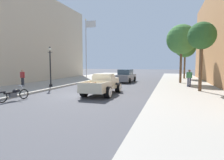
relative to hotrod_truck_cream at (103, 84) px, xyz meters
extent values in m
plane|color=#47474C|center=(-0.79, -0.97, -0.75)|extent=(140.00, 140.00, 0.00)
cube|color=#9E998E|center=(-8.04, -0.97, -0.68)|extent=(5.50, 64.00, 0.15)
cube|color=#9E998E|center=(6.46, -0.97, -0.68)|extent=(5.50, 64.00, 0.15)
cube|color=beige|center=(-16.79, 6.60, 4.94)|extent=(12.00, 24.00, 11.39)
cube|color=beige|center=(0.00, -0.24, -0.21)|extent=(1.77, 4.90, 0.24)
cube|color=beige|center=(0.00, 0.11, 0.31)|extent=(1.56, 1.10, 0.80)
cube|color=beige|center=(0.00, 0.06, 0.77)|extent=(1.44, 0.94, 0.12)
cube|color=#3D4C5B|center=(0.00, 0.68, 0.47)|extent=(1.33, 0.04, 0.44)
cube|color=beige|center=(0.01, 1.41, 0.17)|extent=(1.32, 1.50, 0.52)
cube|color=silver|center=(0.01, 2.21, 0.15)|extent=(0.68, 0.10, 0.47)
cube|color=beige|center=(0.00, -1.64, -0.07)|extent=(1.69, 2.10, 0.04)
cube|color=beige|center=(-0.81, -1.64, 0.15)|extent=(0.08, 2.10, 0.44)
cube|color=beige|center=(0.81, -1.65, 0.15)|extent=(0.08, 2.10, 0.44)
cube|color=beige|center=(0.00, -2.65, 0.15)|extent=(1.62, 0.08, 0.44)
cube|color=beige|center=(0.00, -0.63, 0.15)|extent=(1.62, 0.08, 0.44)
cylinder|color=black|center=(-0.89, 1.11, -0.35)|extent=(0.36, 0.80, 0.80)
cylinder|color=silver|center=(-1.08, 1.11, -0.35)|extent=(0.01, 0.66, 0.66)
cylinder|color=silver|center=(-1.09, 1.11, -0.35)|extent=(0.02, 0.24, 0.24)
cylinder|color=black|center=(0.90, 1.10, -0.35)|extent=(0.36, 0.80, 0.80)
cylinder|color=silver|center=(1.09, 1.10, -0.35)|extent=(0.01, 0.66, 0.66)
cylinder|color=silver|center=(1.10, 1.10, -0.35)|extent=(0.02, 0.24, 0.24)
cylinder|color=black|center=(-0.90, -1.59, -0.35)|extent=(0.36, 0.80, 0.80)
cylinder|color=silver|center=(-1.08, -1.59, -0.35)|extent=(0.01, 0.66, 0.66)
cylinder|color=silver|center=(-1.09, -1.59, -0.35)|extent=(0.02, 0.24, 0.24)
cylinder|color=black|center=(0.90, -1.59, -0.35)|extent=(0.36, 0.80, 0.80)
cylinder|color=silver|center=(1.08, -1.59, -0.35)|extent=(0.01, 0.66, 0.66)
cylinder|color=silver|center=(1.09, -1.59, -0.35)|extent=(0.02, 0.24, 0.24)
cube|color=olive|center=(-0.18, -1.99, 0.15)|extent=(0.60, 0.44, 0.40)
cube|color=#3D2D1E|center=(-0.18, -1.99, 0.15)|extent=(0.62, 0.05, 0.42)
cube|color=gray|center=(0.22, -1.34, 0.09)|extent=(0.47, 0.37, 0.28)
torus|color=black|center=(-4.37, -3.57, -0.42)|extent=(0.22, 0.67, 0.67)
torus|color=black|center=(-4.71, -4.98, -0.42)|extent=(0.22, 0.67, 0.67)
cube|color=#4C4C51|center=(-4.55, -4.32, -0.37)|extent=(0.33, 0.48, 0.28)
ellipsoid|color=black|center=(-4.49, -4.08, -0.14)|extent=(0.37, 0.57, 0.24)
cube|color=black|center=(-4.61, -4.56, -0.22)|extent=(0.34, 0.60, 0.10)
cylinder|color=silver|center=(-4.39, -3.63, -0.12)|extent=(0.11, 0.26, 0.58)
cylinder|color=silver|center=(-4.41, -3.74, 0.16)|extent=(0.61, 0.18, 0.04)
cube|color=black|center=(-4.71, -4.98, -0.10)|extent=(0.27, 0.43, 0.06)
cube|color=slate|center=(-0.45, 9.77, -0.14)|extent=(1.95, 4.39, 0.80)
cube|color=#384C5B|center=(-0.46, 9.62, 0.58)|extent=(1.63, 2.08, 0.64)
cylinder|color=black|center=(-1.21, 11.10, -0.42)|extent=(0.26, 0.67, 0.66)
cylinder|color=black|center=(0.44, 11.01, -0.42)|extent=(0.26, 0.67, 0.66)
cylinder|color=black|center=(-1.35, 8.52, -0.42)|extent=(0.26, 0.67, 0.66)
cylinder|color=black|center=(0.30, 8.43, -0.42)|extent=(0.26, 0.67, 0.66)
cylinder|color=#333338|center=(-8.83, 1.09, -0.17)|extent=(0.14, 0.14, 0.86)
cylinder|color=#333338|center=(-8.65, 1.09, -0.17)|extent=(0.14, 0.14, 0.86)
cube|color=#B23333|center=(-8.74, 1.09, 0.54)|extent=(0.36, 0.22, 0.56)
cylinder|color=#B23333|center=(-8.96, 1.09, 0.51)|extent=(0.09, 0.09, 0.54)
cylinder|color=#B23333|center=(-8.52, 1.09, 0.51)|extent=(0.09, 0.09, 0.54)
sphere|color=tan|center=(-8.74, 1.09, 0.94)|extent=(0.22, 0.22, 0.22)
cylinder|color=#232847|center=(6.63, 5.65, -0.17)|extent=(0.14, 0.14, 0.86)
cylinder|color=#232847|center=(6.81, 5.65, -0.17)|extent=(0.14, 0.14, 0.86)
cube|color=#387A47|center=(6.72, 5.65, 0.54)|extent=(0.36, 0.22, 0.56)
cylinder|color=#387A47|center=(6.50, 5.65, 0.51)|extent=(0.09, 0.09, 0.54)
cylinder|color=#387A47|center=(6.94, 5.65, 0.51)|extent=(0.09, 0.09, 0.54)
sphere|color=brown|center=(6.72, 5.65, 0.94)|extent=(0.22, 0.22, 0.22)
cylinder|color=black|center=(-5.98, 1.70, -0.48)|extent=(0.28, 0.28, 0.24)
cylinder|color=black|center=(-5.98, 1.70, 1.24)|extent=(0.12, 0.12, 3.20)
cylinder|color=black|center=(-5.98, 1.70, 2.69)|extent=(0.50, 0.04, 0.04)
sphere|color=silver|center=(-5.98, 1.70, 3.00)|extent=(0.32, 0.32, 0.32)
cone|color=black|center=(-5.98, 1.70, 3.18)|extent=(0.24, 0.24, 0.14)
cylinder|color=#B2B2B7|center=(-7.83, 13.74, 3.90)|extent=(0.12, 0.12, 9.00)
sphere|color=gold|center=(-7.83, 13.74, 8.48)|extent=(0.16, 0.16, 0.16)
cube|color=silver|center=(-6.97, 13.74, 7.75)|extent=(1.60, 0.03, 1.00)
cylinder|color=brown|center=(7.28, 2.81, 1.21)|extent=(0.26, 0.26, 3.62)
sphere|color=#285628|center=(7.28, 2.81, 3.82)|extent=(2.15, 2.15, 2.15)
cylinder|color=brown|center=(6.12, 9.50, 1.27)|extent=(0.26, 0.26, 3.74)
sphere|color=#3D7538|center=(6.12, 9.50, 4.40)|extent=(3.38, 3.38, 3.38)
cylinder|color=brown|center=(7.03, 16.64, 1.18)|extent=(0.26, 0.26, 3.57)
sphere|color=#33662D|center=(7.03, 16.64, 4.17)|extent=(3.19, 3.19, 3.19)
camera|label=1|loc=(4.93, -13.73, 1.59)|focal=30.16mm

